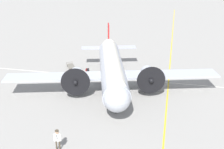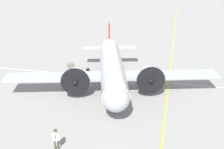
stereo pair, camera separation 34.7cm
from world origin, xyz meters
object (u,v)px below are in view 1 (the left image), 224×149
airliner_main (112,69)px  crew_foreground (57,138)px  suitcase_near_door (86,70)px  suitcase_upright_spare (88,70)px  baggage_cart (71,66)px

airliner_main → crew_foreground: bearing=-24.7°
suitcase_near_door → suitcase_upright_spare: bearing=119.6°
crew_foreground → baggage_cart: bearing=-82.4°
crew_foreground → baggage_cart: size_ratio=0.84×
airliner_main → crew_foreground: size_ratio=12.88×
suitcase_near_door → baggage_cart: 2.85m
baggage_cart → airliner_main: bearing=18.6°
baggage_cart → suitcase_upright_spare: bearing=39.6°
crew_foreground → suitcase_near_door: (-17.08, -2.86, -0.95)m
suitcase_near_door → baggage_cart: baggage_cart is taller
crew_foreground → airliner_main: bearing=-108.2°
airliner_main → suitcase_near_door: bearing=-151.6°
baggage_cart → suitcase_near_door: bearing=36.1°
airliner_main → baggage_cart: (-5.90, -7.42, -2.37)m
suitcase_upright_spare → baggage_cart: size_ratio=0.23×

